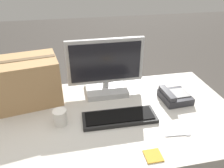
# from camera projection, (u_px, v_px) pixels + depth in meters

# --- Properties ---
(office_desk) EXTENTS (1.80, 0.90, 0.73)m
(office_desk) POSITION_uv_depth(u_px,v_px,m) (97.00, 159.00, 1.51)
(office_desk) COLOR beige
(office_desk) RESTS_ON ground_plane
(monitor) EXTENTS (0.53, 0.24, 0.39)m
(monitor) POSITION_uv_depth(u_px,v_px,m) (106.00, 71.00, 1.51)
(monitor) COLOR #B7B7B7
(monitor) RESTS_ON office_desk
(keyboard) EXTENTS (0.44, 0.17, 0.03)m
(keyboard) POSITION_uv_depth(u_px,v_px,m) (119.00, 117.00, 1.30)
(keyboard) COLOR black
(keyboard) RESTS_ON office_desk
(desk_phone) EXTENTS (0.19, 0.20, 0.08)m
(desk_phone) POSITION_uv_depth(u_px,v_px,m) (174.00, 96.00, 1.48)
(desk_phone) COLOR #2D2D33
(desk_phone) RESTS_ON office_desk
(paper_cup_right) EXTENTS (0.08, 0.08, 0.09)m
(paper_cup_right) POSITION_uv_depth(u_px,v_px,m) (60.00, 117.00, 1.25)
(paper_cup_right) COLOR white
(paper_cup_right) RESTS_ON office_desk
(spoon) EXTENTS (0.14, 0.03, 0.00)m
(spoon) POSITION_uv_depth(u_px,v_px,m) (182.00, 135.00, 1.19)
(spoon) COLOR #B2B2B7
(spoon) RESTS_ON office_desk
(cardboard_box) EXTENTS (0.45, 0.35, 0.30)m
(cardboard_box) POSITION_uv_depth(u_px,v_px,m) (27.00, 81.00, 1.41)
(cardboard_box) COLOR tan
(cardboard_box) RESTS_ON office_desk
(sticky_note_pad) EXTENTS (0.08, 0.08, 0.01)m
(sticky_note_pad) POSITION_uv_depth(u_px,v_px,m) (153.00, 156.00, 1.06)
(sticky_note_pad) COLOR gold
(sticky_note_pad) RESTS_ON office_desk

